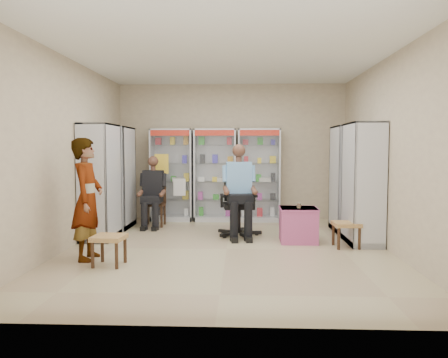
{
  "coord_description": "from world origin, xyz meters",
  "views": [
    {
      "loc": [
        0.24,
        -6.75,
        1.58
      ],
      "look_at": [
        -0.07,
        0.7,
        1.06
      ],
      "focal_mm": 35.0,
      "sensor_mm": 36.0,
      "label": 1
    }
  ],
  "objects_px": {
    "wooden_chair": "(154,203)",
    "woven_stool_b": "(109,250)",
    "woven_stool_a": "(346,235)",
    "cabinet_right_far": "(347,179)",
    "cabinet_back_mid": "(215,175)",
    "office_chair": "(239,202)",
    "standing_man": "(87,199)",
    "cabinet_left_far": "(118,178)",
    "cabinet_back_left": "(172,175)",
    "seated_shopkeeper": "(239,193)",
    "cabinet_left_near": "(100,182)",
    "pink_trunk": "(298,225)",
    "cabinet_right_near": "(363,184)",
    "cabinet_back_right": "(259,175)"
  },
  "relations": [
    {
      "from": "wooden_chair",
      "to": "woven_stool_b",
      "type": "relative_size",
      "value": 2.29
    },
    {
      "from": "woven_stool_a",
      "to": "cabinet_right_far",
      "type": "bearing_deg",
      "value": 76.69
    },
    {
      "from": "cabinet_back_mid",
      "to": "office_chair",
      "type": "relative_size",
      "value": 1.64
    },
    {
      "from": "standing_man",
      "to": "cabinet_left_far",
      "type": "bearing_deg",
      "value": 4.12
    },
    {
      "from": "cabinet_back_left",
      "to": "woven_stool_b",
      "type": "height_order",
      "value": "cabinet_back_left"
    },
    {
      "from": "cabinet_left_far",
      "to": "office_chair",
      "type": "height_order",
      "value": "cabinet_left_far"
    },
    {
      "from": "cabinet_back_mid",
      "to": "woven_stool_a",
      "type": "xyz_separation_m",
      "value": [
        2.25,
        -2.52,
        -0.8
      ]
    },
    {
      "from": "cabinet_back_left",
      "to": "seated_shopkeeper",
      "type": "xyz_separation_m",
      "value": [
        1.48,
        -1.7,
        -0.22
      ]
    },
    {
      "from": "cabinet_left_near",
      "to": "wooden_chair",
      "type": "bearing_deg",
      "value": 152.39
    },
    {
      "from": "wooden_chair",
      "to": "woven_stool_b",
      "type": "height_order",
      "value": "wooden_chair"
    },
    {
      "from": "cabinet_back_mid",
      "to": "woven_stool_b",
      "type": "relative_size",
      "value": 4.88
    },
    {
      "from": "seated_shopkeeper",
      "to": "pink_trunk",
      "type": "xyz_separation_m",
      "value": [
        1.01,
        -0.45,
        -0.48
      ]
    },
    {
      "from": "cabinet_back_mid",
      "to": "woven_stool_a",
      "type": "bearing_deg",
      "value": -48.29
    },
    {
      "from": "cabinet_left_near",
      "to": "wooden_chair",
      "type": "height_order",
      "value": "cabinet_left_near"
    },
    {
      "from": "cabinet_left_near",
      "to": "office_chair",
      "type": "bearing_deg",
      "value": 99.03
    },
    {
      "from": "wooden_chair",
      "to": "woven_stool_b",
      "type": "distance_m",
      "value": 3.03
    },
    {
      "from": "cabinet_right_far",
      "to": "cabinet_back_left",
      "type": "bearing_deg",
      "value": 72.25
    },
    {
      "from": "cabinet_left_far",
      "to": "seated_shopkeeper",
      "type": "xyz_separation_m",
      "value": [
        2.41,
        -0.77,
        -0.22
      ]
    },
    {
      "from": "cabinet_left_near",
      "to": "seated_shopkeeper",
      "type": "relative_size",
      "value": 1.29
    },
    {
      "from": "cabinet_back_left",
      "to": "cabinet_right_near",
      "type": "distance_m",
      "value": 4.18
    },
    {
      "from": "cabinet_back_right",
      "to": "wooden_chair",
      "type": "distance_m",
      "value": 2.33
    },
    {
      "from": "cabinet_back_right",
      "to": "wooden_chair",
      "type": "height_order",
      "value": "cabinet_back_right"
    },
    {
      "from": "seated_shopkeeper",
      "to": "woven_stool_a",
      "type": "relative_size",
      "value": 3.83
    },
    {
      "from": "cabinet_back_mid",
      "to": "cabinet_left_far",
      "type": "bearing_deg",
      "value": -153.68
    },
    {
      "from": "cabinet_back_mid",
      "to": "wooden_chair",
      "type": "height_order",
      "value": "cabinet_back_mid"
    },
    {
      "from": "pink_trunk",
      "to": "cabinet_right_far",
      "type": "bearing_deg",
      "value": 44.36
    },
    {
      "from": "cabinet_back_left",
      "to": "cabinet_left_near",
      "type": "distance_m",
      "value": 2.23
    },
    {
      "from": "woven_stool_b",
      "to": "seated_shopkeeper",
      "type": "bearing_deg",
      "value": 49.86
    },
    {
      "from": "cabinet_back_right",
      "to": "cabinet_left_far",
      "type": "relative_size",
      "value": 1.0
    },
    {
      "from": "cabinet_right_far",
      "to": "cabinet_back_mid",
      "type": "bearing_deg",
      "value": 66.35
    },
    {
      "from": "cabinet_back_left",
      "to": "cabinet_left_near",
      "type": "xyz_separation_m",
      "value": [
        -0.93,
        -2.03,
        0.0
      ]
    },
    {
      "from": "pink_trunk",
      "to": "office_chair",
      "type": "bearing_deg",
      "value": 153.65
    },
    {
      "from": "cabinet_back_right",
      "to": "office_chair",
      "type": "bearing_deg",
      "value": -104.45
    },
    {
      "from": "cabinet_right_near",
      "to": "office_chair",
      "type": "bearing_deg",
      "value": 74.18
    },
    {
      "from": "cabinet_right_far",
      "to": "woven_stool_b",
      "type": "height_order",
      "value": "cabinet_right_far"
    },
    {
      "from": "woven_stool_a",
      "to": "woven_stool_b",
      "type": "bearing_deg",
      "value": -160.49
    },
    {
      "from": "cabinet_right_near",
      "to": "cabinet_back_right",
      "type": "bearing_deg",
      "value": 36.16
    },
    {
      "from": "standing_man",
      "to": "cabinet_back_left",
      "type": "bearing_deg",
      "value": -12.97
    },
    {
      "from": "cabinet_right_near",
      "to": "cabinet_left_near",
      "type": "bearing_deg",
      "value": 87.43
    },
    {
      "from": "cabinet_back_right",
      "to": "cabinet_back_mid",
      "type": "bearing_deg",
      "value": 180.0
    },
    {
      "from": "cabinet_back_left",
      "to": "cabinet_left_far",
      "type": "bearing_deg",
      "value": -135.0
    },
    {
      "from": "cabinet_back_right",
      "to": "seated_shopkeeper",
      "type": "relative_size",
      "value": 1.29
    },
    {
      "from": "cabinet_back_mid",
      "to": "cabinet_right_near",
      "type": "distance_m",
      "value": 3.41
    },
    {
      "from": "cabinet_back_left",
      "to": "cabinet_right_far",
      "type": "bearing_deg",
      "value": -17.75
    },
    {
      "from": "seated_shopkeeper",
      "to": "cabinet_right_near",
      "type": "bearing_deg",
      "value": -20.93
    },
    {
      "from": "cabinet_back_mid",
      "to": "standing_man",
      "type": "distance_m",
      "value": 3.79
    },
    {
      "from": "pink_trunk",
      "to": "standing_man",
      "type": "xyz_separation_m",
      "value": [
        -3.14,
        -1.29,
        0.57
      ]
    },
    {
      "from": "cabinet_right_near",
      "to": "woven_stool_a",
      "type": "bearing_deg",
      "value": 131.76
    },
    {
      "from": "cabinet_left_far",
      "to": "seated_shopkeeper",
      "type": "height_order",
      "value": "cabinet_left_far"
    },
    {
      "from": "cabinet_left_far",
      "to": "standing_man",
      "type": "height_order",
      "value": "cabinet_left_far"
    }
  ]
}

